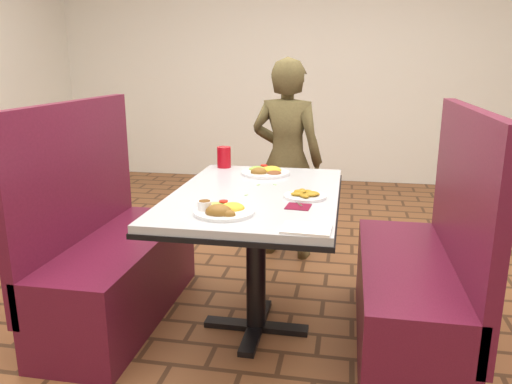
# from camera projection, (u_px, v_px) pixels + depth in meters

# --- Properties ---
(dining_table) EXTENTS (0.81, 1.21, 0.75)m
(dining_table) POSITION_uv_depth(u_px,v_px,m) (256.00, 211.00, 2.47)
(dining_table) COLOR silver
(dining_table) RESTS_ON ground
(booth_bench_left) EXTENTS (0.47, 1.20, 1.17)m
(booth_bench_left) POSITION_uv_depth(u_px,v_px,m) (111.00, 260.00, 2.70)
(booth_bench_left) COLOR maroon
(booth_bench_left) RESTS_ON ground
(booth_bench_right) EXTENTS (0.47, 1.20, 1.17)m
(booth_bench_right) POSITION_uv_depth(u_px,v_px,m) (418.00, 283.00, 2.42)
(booth_bench_right) COLOR maroon
(booth_bench_right) RESTS_ON ground
(diner_person) EXTENTS (0.57, 0.43, 1.40)m
(diner_person) POSITION_uv_depth(u_px,v_px,m) (287.00, 160.00, 3.49)
(diner_person) COLOR brown
(diner_person) RESTS_ON ground
(near_dinner_plate) EXTENTS (0.26, 0.26, 0.08)m
(near_dinner_plate) POSITION_uv_depth(u_px,v_px,m) (223.00, 207.00, 2.09)
(near_dinner_plate) COLOR white
(near_dinner_plate) RESTS_ON dining_table
(far_dinner_plate) EXTENTS (0.27, 0.27, 0.07)m
(far_dinner_plate) POSITION_uv_depth(u_px,v_px,m) (266.00, 170.00, 2.83)
(far_dinner_plate) COLOR white
(far_dinner_plate) RESTS_ON dining_table
(plantain_plate) EXTENTS (0.20, 0.20, 0.03)m
(plantain_plate) POSITION_uv_depth(u_px,v_px,m) (305.00, 195.00, 2.35)
(plantain_plate) COLOR white
(plantain_plate) RESTS_ON dining_table
(maroon_napkin) EXTENTS (0.11, 0.11, 0.00)m
(maroon_napkin) POSITION_uv_depth(u_px,v_px,m) (298.00, 207.00, 2.20)
(maroon_napkin) COLOR maroon
(maroon_napkin) RESTS_ON dining_table
(spoon_utensil) EXTENTS (0.07, 0.13, 0.00)m
(spoon_utensil) POSITION_uv_depth(u_px,v_px,m) (297.00, 202.00, 2.25)
(spoon_utensil) COLOR silver
(spoon_utensil) RESTS_ON dining_table
(red_tumbler) EXTENTS (0.08, 0.08, 0.12)m
(red_tumbler) POSITION_uv_depth(u_px,v_px,m) (224.00, 157.00, 3.00)
(red_tumbler) COLOR #B40C16
(red_tumbler) RESTS_ON dining_table
(paper_napkin) EXTENTS (0.19, 0.15, 0.01)m
(paper_napkin) POSITION_uv_depth(u_px,v_px,m) (306.00, 229.00, 1.89)
(paper_napkin) COLOR white
(paper_napkin) RESTS_ON dining_table
(knife_utensil) EXTENTS (0.08, 0.14, 0.00)m
(knife_utensil) POSITION_uv_depth(u_px,v_px,m) (223.00, 208.00, 2.16)
(knife_utensil) COLOR silver
(knife_utensil) RESTS_ON dining_table
(fork_utensil) EXTENTS (0.03, 0.14, 0.00)m
(fork_utensil) POSITION_uv_depth(u_px,v_px,m) (226.00, 213.00, 2.09)
(fork_utensil) COLOR silver
(fork_utensil) RESTS_ON dining_table
(lettuce_shreds) EXTENTS (0.28, 0.32, 0.00)m
(lettuce_shreds) POSITION_uv_depth(u_px,v_px,m) (266.00, 189.00, 2.50)
(lettuce_shreds) COLOR #7FBD4B
(lettuce_shreds) RESTS_ON dining_table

